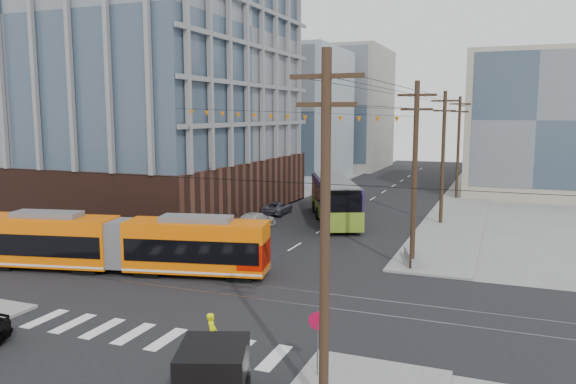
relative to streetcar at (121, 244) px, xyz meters
name	(u,v)px	position (x,y,z in m)	size (l,w,h in m)	color
ground	(188,313)	(7.19, -4.52, -1.66)	(160.00, 160.00, 0.00)	slate
office_building	(112,59)	(-14.81, 18.48, 12.64)	(30.00, 25.00, 28.60)	#381E16
bg_bldg_nw_near	(277,115)	(-9.81, 47.48, 7.34)	(18.00, 16.00, 18.00)	#8C99A5
bg_bldg_ne_near	(533,124)	(23.19, 43.48, 6.34)	(14.00, 14.00, 16.00)	gray
bg_bldg_nw_far	(338,109)	(-6.81, 67.48, 8.34)	(16.00, 18.00, 20.00)	gray
bg_bldg_ne_far	(542,129)	(25.19, 63.48, 5.34)	(16.00, 16.00, 14.00)	#8C99A5
utility_pole_near	(325,238)	(15.69, -10.52, 3.84)	(0.30, 0.30, 11.00)	black
utility_pole_far	(468,142)	(15.69, 51.48, 3.84)	(0.30, 0.30, 11.00)	black
streetcar	(121,244)	(0.00, 0.00, 0.00)	(17.20, 2.42, 3.31)	#E85F02
city_bus	(335,199)	(6.96, 19.82, 0.20)	(2.84, 13.09, 3.71)	#23173E
parked_car_silver	(232,230)	(2.20, 9.83, -0.88)	(1.64, 4.70, 1.55)	gray
parked_car_white	(255,221)	(2.13, 13.99, -0.97)	(1.93, 4.74, 1.38)	#B8B4B3
parked_car_grey	(277,208)	(1.14, 20.94, -1.07)	(1.95, 4.24, 1.18)	#41434E
pedestrian	(212,334)	(10.43, -8.06, -0.84)	(0.60, 0.39, 1.63)	#D9E704
stop_sign	(318,348)	(14.83, -8.52, -0.52)	(0.69, 0.69, 2.27)	#A6092F
jersey_barrier	(412,258)	(15.49, 7.88, -1.30)	(0.81, 3.62, 0.72)	slate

